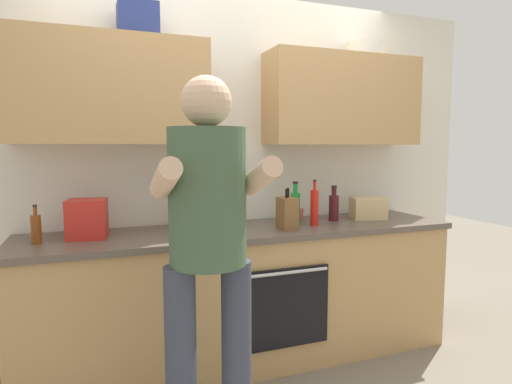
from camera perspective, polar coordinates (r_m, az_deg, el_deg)
ground_plane at (r=3.15m, az=-1.15°, el=-21.14°), size 12.00×12.00×0.00m
back_wall_unit at (r=3.06m, az=-2.91°, el=7.15°), size 4.00×0.38×2.50m
counter at (r=2.97m, az=-1.15°, el=-13.37°), size 2.84×0.67×0.90m
person_standing at (r=1.92m, az=-6.32°, el=-6.15°), size 0.49×0.45×1.74m
bottle_oil at (r=2.61m, az=-9.52°, el=-2.77°), size 0.07×0.07×0.34m
bottle_wine at (r=3.17m, az=10.22°, el=-1.92°), size 0.07×0.07×0.26m
bottle_water at (r=2.80m, az=-6.16°, el=-2.05°), size 0.08×0.08×0.33m
bottle_soy at (r=2.62m, az=-7.14°, el=-3.05°), size 0.06×0.06×0.30m
bottle_soda at (r=3.02m, az=5.19°, el=-1.93°), size 0.07×0.07×0.30m
bottle_syrup at (r=2.87m, az=-9.34°, el=-2.43°), size 0.06×0.06×0.27m
bottle_hotsauce at (r=2.96m, az=7.71°, el=-1.97°), size 0.06×0.06×0.31m
bottle_vinegar at (r=2.69m, az=-27.03°, el=-4.31°), size 0.05×0.05×0.22m
cup_ceramic at (r=3.21m, az=5.56°, el=-2.87°), size 0.08×0.08×0.08m
knife_block at (r=2.80m, az=4.12°, el=-2.82°), size 0.10×0.14×0.27m
grocery_bag_crisps at (r=2.72m, az=-21.38°, el=-3.31°), size 0.24×0.22×0.23m
grocery_bag_bread at (r=3.33m, az=14.57°, el=-2.06°), size 0.28×0.24×0.16m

